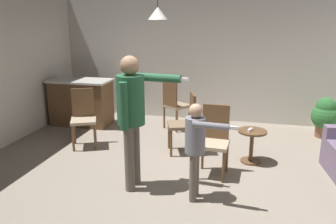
% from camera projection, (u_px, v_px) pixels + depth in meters
% --- Properties ---
extents(ground, '(7.68, 7.68, 0.00)m').
position_uv_depth(ground, '(172.00, 184.00, 4.62)').
color(ground, gray).
extents(wall_back, '(6.40, 0.10, 2.70)m').
position_uv_depth(wall_back, '(206.00, 58.00, 7.26)').
color(wall_back, beige).
rests_on(wall_back, ground).
extents(kitchen_counter, '(1.26, 0.66, 0.95)m').
position_uv_depth(kitchen_counter, '(81.00, 102.00, 7.10)').
color(kitchen_counter, brown).
rests_on(kitchen_counter, ground).
extents(side_table_by_couch, '(0.44, 0.44, 0.52)m').
position_uv_depth(side_table_by_couch, '(252.00, 142.00, 5.25)').
color(side_table_by_couch, brown).
rests_on(side_table_by_couch, ground).
extents(person_adult, '(0.87, 0.51, 1.74)m').
position_uv_depth(person_adult, '(132.00, 109.00, 4.26)').
color(person_adult, '#60564C').
rests_on(person_adult, ground).
extents(person_child, '(0.62, 0.39, 1.22)m').
position_uv_depth(person_child, '(196.00, 142.00, 4.05)').
color(person_child, '#60564C').
rests_on(person_child, ground).
extents(dining_chair_by_counter, '(0.58, 0.58, 1.00)m').
position_uv_depth(dining_chair_by_counter, '(174.00, 103.00, 6.76)').
color(dining_chair_by_counter, brown).
rests_on(dining_chair_by_counter, ground).
extents(dining_chair_near_wall, '(0.53, 0.53, 1.00)m').
position_uv_depth(dining_chair_near_wall, '(185.00, 121.00, 5.59)').
color(dining_chair_near_wall, brown).
rests_on(dining_chair_near_wall, ground).
extents(dining_chair_centre_back, '(0.56, 0.56, 1.00)m').
position_uv_depth(dining_chair_centre_back, '(83.00, 115.00, 5.89)').
color(dining_chair_centre_back, brown).
rests_on(dining_chair_centre_back, ground).
extents(dining_chair_spare, '(0.44, 0.44, 1.00)m').
position_uv_depth(dining_chair_spare, '(214.00, 138.00, 4.81)').
color(dining_chair_spare, brown).
rests_on(dining_chair_spare, ground).
extents(potted_plant_corner, '(0.50, 0.50, 0.76)m').
position_uv_depth(potted_plant_corner, '(325.00, 115.00, 6.34)').
color(potted_plant_corner, brown).
rests_on(potted_plant_corner, ground).
extents(spare_remote_on_table, '(0.09, 0.13, 0.04)m').
position_uv_depth(spare_remote_on_table, '(250.00, 130.00, 5.16)').
color(spare_remote_on_table, white).
rests_on(spare_remote_on_table, side_table_by_couch).
extents(ceiling_light_pendant, '(0.32, 0.32, 0.55)m').
position_uv_depth(ceiling_light_pendant, '(158.00, 13.00, 5.46)').
color(ceiling_light_pendant, silver).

